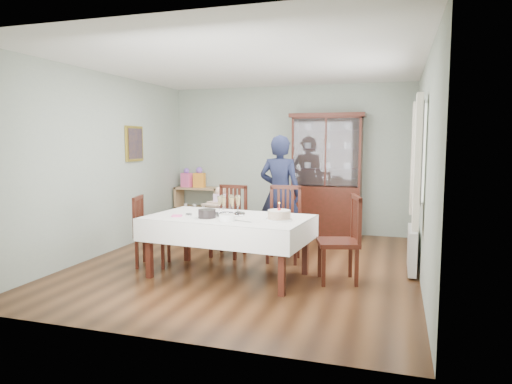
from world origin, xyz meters
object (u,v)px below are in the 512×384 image
at_px(woman, 280,193).
at_px(champagne_tray, 229,209).
at_px(chair_end_right, 339,256).
at_px(high_chair, 220,223).
at_px(sideboard, 199,207).
at_px(gift_bag_orange, 199,178).
at_px(chair_far_right, 284,239).
at_px(gift_bag_pink, 187,179).
at_px(chair_far_left, 228,235).
at_px(chair_end_left, 152,245).
at_px(dining_table, 228,246).
at_px(china_cabinet, 327,173).
at_px(birthday_cake, 279,215).

distance_m(woman, champagne_tray, 1.46).
bearing_deg(chair_end_right, high_chair, -139.12).
relative_size(sideboard, gift_bag_orange, 2.29).
relative_size(sideboard, high_chair, 0.93).
distance_m(chair_end_right, woman, 1.83).
relative_size(chair_far_right, gift_bag_pink, 2.84).
bearing_deg(chair_far_left, chair_end_left, -131.26).
height_order(dining_table, gift_bag_pink, gift_bag_pink).
height_order(chair_far_right, chair_end_left, chair_far_right).
xyz_separation_m(china_cabinet, birthday_cake, (-0.13, -2.90, -0.31)).
distance_m(sideboard, birthday_cake, 3.79).
bearing_deg(woman, chair_far_left, 44.91).
xyz_separation_m(chair_end_right, gift_bag_orange, (-3.03, 2.67, 0.66)).
relative_size(sideboard, chair_far_left, 0.87).
xyz_separation_m(champagne_tray, birthday_cake, (0.69, -0.17, -0.02)).
relative_size(woman, birthday_cake, 5.71).
relative_size(chair_end_left, birthday_cake, 3.03).
xyz_separation_m(chair_end_right, high_chair, (-2.07, 1.33, 0.07)).
bearing_deg(gift_bag_orange, chair_far_right, -41.51).
bearing_deg(woman, chair_far_right, 113.08).
distance_m(chair_far_left, chair_end_right, 1.90).
bearing_deg(sideboard, birthday_cake, -50.96).
distance_m(champagne_tray, birthday_cake, 0.71).
relative_size(gift_bag_pink, gift_bag_orange, 0.94).
xyz_separation_m(chair_far_left, chair_far_right, (0.85, -0.04, 0.01)).
relative_size(chair_far_right, chair_end_left, 1.11).
xyz_separation_m(woman, champagne_tray, (-0.30, -1.43, -0.06)).
bearing_deg(chair_end_right, gift_bag_orange, -147.79).
bearing_deg(gift_bag_orange, china_cabinet, -0.04).
bearing_deg(chair_end_left, birthday_cake, -111.40).
height_order(dining_table, gift_bag_orange, gift_bag_orange).
height_order(champagne_tray, gift_bag_orange, gift_bag_orange).
xyz_separation_m(champagne_tray, gift_bag_orange, (-1.64, 2.73, 0.14)).
bearing_deg(chair_far_left, gift_bag_orange, 128.11).
xyz_separation_m(dining_table, champagne_tray, (-0.03, 0.11, 0.45)).
bearing_deg(high_chair, champagne_tray, -44.72).
relative_size(high_chair, gift_bag_pink, 2.61).
bearing_deg(gift_bag_pink, china_cabinet, -0.03).
distance_m(chair_far_right, chair_end_left, 1.83).
xyz_separation_m(china_cabinet, chair_far_left, (-1.17, -1.86, -0.82)).
height_order(sideboard, champagne_tray, champagne_tray).
xyz_separation_m(china_cabinet, gift_bag_pink, (-2.74, 0.00, -0.16)).
distance_m(chair_far_left, chair_end_left, 1.15).
xyz_separation_m(chair_end_left, chair_end_right, (2.53, 0.02, 0.03)).
bearing_deg(dining_table, birthday_cake, -4.90).
distance_m(chair_far_right, birthday_cake, 1.13).
xyz_separation_m(dining_table, sideboard, (-1.70, 2.87, 0.02)).
distance_m(china_cabinet, chair_far_left, 2.34).
xyz_separation_m(dining_table, chair_end_left, (-1.17, 0.16, -0.10)).
xyz_separation_m(birthday_cake, gift_bag_pink, (-2.61, 2.90, 0.15)).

